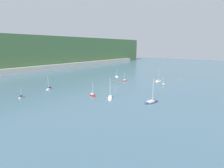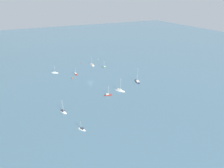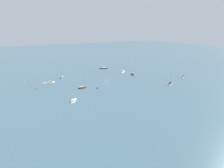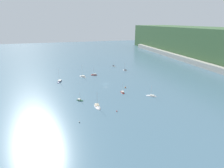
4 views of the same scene
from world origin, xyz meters
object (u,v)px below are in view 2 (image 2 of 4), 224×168
(sailboat_7, at_px, (76,74))
(sailboat_8, at_px, (104,67))
(sailboat_0, at_px, (120,91))
(sailboat_5, at_px, (92,65))
(sailboat_1, at_px, (55,73))
(sailboat_2, at_px, (82,129))
(sailboat_6, at_px, (108,95))
(mooring_buoy_1, at_px, (81,63))
(sailboat_3, at_px, (137,82))
(mooring_buoy_0, at_px, (98,59))
(mooring_buoy_2, at_px, (72,78))
(sailboat_4, at_px, (63,112))

(sailboat_7, bearing_deg, sailboat_8, 100.99)
(sailboat_0, height_order, sailboat_5, sailboat_0)
(sailboat_1, relative_size, sailboat_2, 1.21)
(sailboat_6, height_order, sailboat_7, sailboat_6)
(mooring_buoy_1, bearing_deg, sailboat_5, -133.21)
(sailboat_3, bearing_deg, sailboat_1, 65.06)
(sailboat_3, bearing_deg, sailboat_6, 122.22)
(sailboat_3, height_order, mooring_buoy_0, sailboat_3)
(sailboat_2, height_order, sailboat_8, sailboat_8)
(sailboat_3, xyz_separation_m, sailboat_6, (-9.78, 29.78, 0.00))
(sailboat_1, height_order, sailboat_5, sailboat_5)
(mooring_buoy_0, relative_size, mooring_buoy_2, 0.71)
(mooring_buoy_0, bearing_deg, sailboat_7, 132.49)
(sailboat_1, bearing_deg, mooring_buoy_0, 55.58)
(sailboat_7, relative_size, mooring_buoy_2, 8.28)
(sailboat_0, distance_m, sailboat_3, 20.82)
(sailboat_2, xyz_separation_m, sailboat_3, (35.71, -55.90, 0.01))
(sailboat_4, bearing_deg, sailboat_3, 77.91)
(sailboat_1, relative_size, mooring_buoy_0, 12.73)
(sailboat_3, relative_size, sailboat_6, 1.44)
(sailboat_0, distance_m, mooring_buoy_2, 43.89)
(mooring_buoy_1, bearing_deg, sailboat_1, 115.81)
(sailboat_0, height_order, mooring_buoy_2, sailboat_0)
(mooring_buoy_0, bearing_deg, sailboat_0, 171.64)
(sailboat_1, bearing_deg, sailboat_5, 42.16)
(sailboat_2, distance_m, sailboat_8, 87.76)
(sailboat_3, xyz_separation_m, mooring_buoy_0, (64.66, 8.82, 0.18))
(sailboat_1, relative_size, sailboat_7, 1.10)
(sailboat_4, bearing_deg, sailboat_7, 131.16)
(sailboat_0, distance_m, sailboat_6, 10.61)
(sailboat_2, xyz_separation_m, mooring_buoy_0, (100.36, -47.08, 0.20))
(sailboat_2, relative_size, sailboat_5, 0.65)
(sailboat_8, bearing_deg, sailboat_7, 48.09)
(sailboat_1, bearing_deg, sailboat_8, 26.93)
(sailboat_4, xyz_separation_m, sailboat_5, (67.48, -41.31, -0.05))
(sailboat_5, height_order, sailboat_7, sailboat_5)
(sailboat_2, relative_size, mooring_buoy_0, 10.48)
(sailboat_1, relative_size, sailboat_6, 0.92)
(sailboat_4, relative_size, sailboat_7, 1.28)
(sailboat_8, xyz_separation_m, mooring_buoy_0, (24.56, -2.87, 0.19))
(mooring_buoy_0, bearing_deg, sailboat_5, 139.99)
(sailboat_0, relative_size, sailboat_8, 1.80)
(sailboat_0, xyz_separation_m, sailboat_4, (-8.96, 42.16, 0.00))
(sailboat_5, xyz_separation_m, sailboat_8, (-10.93, -8.58, 0.04))
(sailboat_2, bearing_deg, sailboat_0, -90.04)
(sailboat_2, height_order, sailboat_7, sailboat_7)
(sailboat_0, distance_m, mooring_buoy_1, 67.64)
(sailboat_1, bearing_deg, sailboat_0, -20.58)
(mooring_buoy_1, relative_size, mooring_buoy_2, 0.64)
(sailboat_2, height_order, mooring_buoy_2, sailboat_2)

